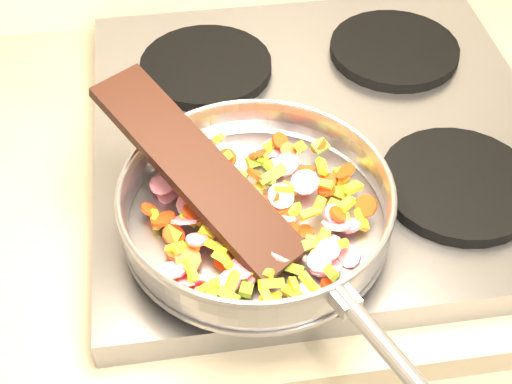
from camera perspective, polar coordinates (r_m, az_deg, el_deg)
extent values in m
cube|color=#939399|center=(0.97, 5.13, 4.49)|extent=(0.60, 0.60, 0.04)
cylinder|color=black|center=(0.84, -2.15, -1.39)|extent=(0.19, 0.19, 0.02)
cylinder|color=black|center=(0.90, 15.87, 0.61)|extent=(0.19, 0.19, 0.02)
cylinder|color=black|center=(1.04, -4.03, 9.99)|extent=(0.19, 0.19, 0.02)
cylinder|color=black|center=(1.09, 10.99, 11.12)|extent=(0.19, 0.19, 0.02)
cylinder|color=#9E9EA5|center=(0.81, 0.00, -2.34)|extent=(0.30, 0.30, 0.01)
torus|color=#9E9EA5|center=(0.79, 0.00, -0.97)|extent=(0.34, 0.34, 0.05)
torus|color=#9E9EA5|center=(0.77, 0.00, 0.20)|extent=(0.30, 0.30, 0.01)
cylinder|color=#9E9EA5|center=(0.66, 11.56, -13.47)|extent=(0.09, 0.18, 0.02)
cube|color=#9E9EA5|center=(0.70, 7.06, -8.54)|extent=(0.03, 0.04, 0.02)
cube|color=olive|center=(0.78, 4.31, -4.10)|extent=(0.02, 0.02, 0.01)
cube|color=olive|center=(0.73, 6.03, -6.42)|extent=(0.01, 0.02, 0.02)
cylinder|color=#D9154F|center=(0.76, 5.71, -5.93)|extent=(0.04, 0.04, 0.02)
cube|color=yellow|center=(0.83, -3.76, 0.28)|extent=(0.03, 0.02, 0.02)
cylinder|color=#D9154F|center=(0.88, 0.26, 3.27)|extent=(0.03, 0.03, 0.02)
cylinder|color=#D9154F|center=(0.79, 6.40, -1.82)|extent=(0.04, 0.04, 0.02)
cube|color=olive|center=(0.87, 1.13, 3.78)|extent=(0.02, 0.02, 0.01)
cylinder|color=red|center=(0.78, 2.74, -3.14)|extent=(0.03, 0.03, 0.02)
cylinder|color=red|center=(0.84, -5.61, 1.96)|extent=(0.03, 0.03, 0.02)
cube|color=olive|center=(0.82, -2.22, 0.60)|extent=(0.02, 0.02, 0.02)
cube|color=olive|center=(0.83, 7.58, 0.32)|extent=(0.02, 0.01, 0.02)
cube|color=olive|center=(0.86, 0.25, 2.82)|extent=(0.01, 0.02, 0.01)
cylinder|color=#D9154F|center=(0.84, -4.48, 1.21)|extent=(0.04, 0.04, 0.01)
cylinder|color=#D9154F|center=(0.79, -5.71, -2.23)|extent=(0.04, 0.03, 0.03)
cylinder|color=red|center=(0.79, -3.47, -1.94)|extent=(0.04, 0.04, 0.01)
cylinder|color=red|center=(0.76, -5.47, -5.44)|extent=(0.04, 0.04, 0.02)
cylinder|color=#D9154F|center=(0.78, 6.06, -4.23)|extent=(0.03, 0.03, 0.01)
cube|color=yellow|center=(0.73, 1.13, -8.55)|extent=(0.02, 0.01, 0.02)
cylinder|color=#D9154F|center=(0.74, -2.17, -7.22)|extent=(0.03, 0.03, 0.02)
cube|color=yellow|center=(0.86, -2.30, 2.32)|extent=(0.02, 0.03, 0.02)
cylinder|color=#D9154F|center=(0.75, -6.70, -6.21)|extent=(0.05, 0.05, 0.02)
cube|color=yellow|center=(0.74, -1.89, -7.17)|extent=(0.02, 0.02, 0.01)
cylinder|color=#D9154F|center=(0.80, -5.26, -0.81)|extent=(0.04, 0.04, 0.03)
cube|color=yellow|center=(0.87, -2.98, 4.32)|extent=(0.02, 0.02, 0.02)
cylinder|color=red|center=(0.83, -2.69, 0.81)|extent=(0.03, 0.03, 0.01)
cylinder|color=red|center=(0.84, 5.73, 0.76)|extent=(0.03, 0.03, 0.02)
cube|color=yellow|center=(0.72, 1.22, -7.32)|extent=(0.03, 0.02, 0.02)
cube|color=yellow|center=(0.82, -2.13, -0.35)|extent=(0.03, 0.01, 0.02)
cube|color=yellow|center=(0.83, 2.74, 0.34)|extent=(0.02, 0.01, 0.01)
cylinder|color=red|center=(0.81, 1.76, -1.37)|extent=(0.03, 0.03, 0.01)
cylinder|color=#D9154F|center=(0.79, 7.52, -2.69)|extent=(0.03, 0.03, 0.02)
cube|color=yellow|center=(0.80, 8.46, -2.19)|extent=(0.01, 0.03, 0.02)
cylinder|color=red|center=(0.80, 0.65, -0.92)|extent=(0.03, 0.03, 0.01)
cylinder|color=red|center=(0.82, -4.58, 1.23)|extent=(0.03, 0.03, 0.02)
cube|color=olive|center=(0.80, -1.76, -2.70)|extent=(0.03, 0.02, 0.01)
cylinder|color=red|center=(0.78, -1.78, -2.85)|extent=(0.03, 0.03, 0.03)
cube|color=yellow|center=(0.83, -1.44, 1.05)|extent=(0.02, 0.03, 0.01)
cube|color=yellow|center=(0.81, -2.81, -1.08)|extent=(0.02, 0.02, 0.01)
cube|color=olive|center=(0.86, 5.16, 3.68)|extent=(0.02, 0.02, 0.01)
cylinder|color=red|center=(0.84, -5.61, 0.73)|extent=(0.03, 0.03, 0.02)
cylinder|color=#D9154F|center=(0.79, 2.37, -2.12)|extent=(0.04, 0.03, 0.02)
cube|color=yellow|center=(0.76, -6.48, -4.44)|extent=(0.02, 0.01, 0.02)
cube|color=yellow|center=(0.80, 5.13, -0.91)|extent=(0.02, 0.02, 0.02)
cube|color=yellow|center=(0.74, -5.19, -6.50)|extent=(0.01, 0.02, 0.02)
cylinder|color=red|center=(0.79, -7.43, -2.16)|extent=(0.04, 0.04, 0.02)
cube|color=olive|center=(0.86, 3.59, 3.62)|extent=(0.02, 0.02, 0.02)
cylinder|color=red|center=(0.82, -0.01, 1.39)|extent=(0.03, 0.02, 0.02)
cylinder|color=red|center=(0.80, 8.79, -1.10)|extent=(0.03, 0.03, 0.03)
cylinder|color=#D9154F|center=(0.74, -0.80, -6.65)|extent=(0.03, 0.04, 0.03)
cube|color=olive|center=(0.75, -2.29, -6.75)|extent=(0.01, 0.02, 0.02)
cylinder|color=red|center=(0.75, 5.90, -7.42)|extent=(0.03, 0.03, 0.01)
cylinder|color=#D9154F|center=(0.84, -4.67, 0.49)|extent=(0.03, 0.04, 0.02)
cube|color=olive|center=(0.80, 6.90, -2.07)|extent=(0.02, 0.02, 0.02)
cylinder|color=#D9154F|center=(0.84, -7.03, -0.17)|extent=(0.03, 0.03, 0.02)
cube|color=olive|center=(0.86, 1.25, 1.91)|extent=(0.02, 0.02, 0.02)
cube|color=olive|center=(0.73, 4.26, -7.23)|extent=(0.02, 0.03, 0.02)
cube|color=yellow|center=(0.87, 0.75, 2.83)|extent=(0.03, 0.02, 0.02)
cube|color=yellow|center=(0.80, 3.13, -1.43)|extent=(0.02, 0.02, 0.02)
cube|color=yellow|center=(0.72, -1.91, -7.17)|extent=(0.02, 0.03, 0.01)
cylinder|color=red|center=(0.79, -5.05, -1.50)|extent=(0.03, 0.03, 0.01)
cube|color=yellow|center=(0.73, 0.57, -6.51)|extent=(0.02, 0.02, 0.01)
cube|color=yellow|center=(0.73, 3.03, -7.47)|extent=(0.01, 0.02, 0.01)
cylinder|color=#D9154F|center=(0.73, -2.97, -7.70)|extent=(0.05, 0.04, 0.02)
cylinder|color=red|center=(0.75, -6.01, -7.48)|extent=(0.03, 0.03, 0.02)
cube|color=yellow|center=(0.81, 6.45, -1.04)|extent=(0.02, 0.02, 0.01)
cube|color=olive|center=(0.84, -6.39, 2.28)|extent=(0.01, 0.02, 0.02)
cube|color=olive|center=(0.71, -2.19, -8.27)|extent=(0.03, 0.02, 0.01)
cylinder|color=red|center=(0.80, -0.42, -0.44)|extent=(0.03, 0.03, 0.02)
cube|color=yellow|center=(0.84, -1.89, 1.50)|extent=(0.02, 0.02, 0.01)
cube|color=yellow|center=(0.80, 7.24, -0.97)|extent=(0.02, 0.02, 0.01)
cylinder|color=red|center=(0.81, -8.50, -1.42)|extent=(0.02, 0.03, 0.02)
cube|color=olive|center=(0.82, 0.74, 1.07)|extent=(0.02, 0.02, 0.01)
cube|color=olive|center=(0.79, 0.70, -2.47)|extent=(0.02, 0.02, 0.01)
cube|color=yellow|center=(0.77, 5.11, -4.10)|extent=(0.03, 0.02, 0.01)
cylinder|color=#D9154F|center=(0.74, -0.98, -5.96)|extent=(0.04, 0.04, 0.02)
cylinder|color=red|center=(0.86, -2.40, 2.66)|extent=(0.04, 0.04, 0.02)
cube|color=yellow|center=(0.82, 5.52, 0.64)|extent=(0.02, 0.02, 0.01)
cylinder|color=#D9154F|center=(0.76, -4.76, -3.80)|extent=(0.03, 0.03, 0.02)
cube|color=yellow|center=(0.73, -5.23, -6.26)|extent=(0.02, 0.03, 0.02)
cube|color=yellow|center=(0.85, -5.55, 3.06)|extent=(0.02, 0.02, 0.02)
cube|color=yellow|center=(0.75, -3.19, -4.36)|extent=(0.03, 0.02, 0.01)
cylinder|color=red|center=(0.86, 0.05, 3.04)|extent=(0.03, 0.03, 0.02)
cube|color=yellow|center=(0.85, 6.92, 0.78)|extent=(0.02, 0.02, 0.02)
cylinder|color=red|center=(0.79, 6.57, -1.78)|extent=(0.03, 0.03, 0.02)
cylinder|color=#D9154F|center=(0.77, 7.50, -5.20)|extent=(0.03, 0.03, 0.02)
cylinder|color=#D9154F|center=(0.86, 1.41, 1.95)|extent=(0.03, 0.04, 0.02)
cube|color=olive|center=(0.86, -5.22, 2.54)|extent=(0.02, 0.02, 0.01)
cylinder|color=red|center=(0.74, -4.00, -8.56)|extent=(0.04, 0.03, 0.02)
cube|color=yellow|center=(0.84, -7.62, 0.49)|extent=(0.02, 0.02, 0.01)
cylinder|color=#D9154F|center=(0.75, 5.09, -5.48)|extent=(0.04, 0.03, 0.02)
cube|color=yellow|center=(0.76, 6.70, -4.18)|extent=(0.02, 0.01, 0.01)
cylinder|color=red|center=(0.78, -6.62, -3.41)|extent=(0.03, 0.03, 0.02)
cylinder|color=red|center=(0.83, 5.66, 0.12)|extent=(0.03, 0.03, 0.02)
cylinder|color=red|center=(0.87, -4.93, 2.58)|extent=(0.03, 0.03, 0.01)
cube|color=olive|center=(0.86, -0.23, 2.43)|extent=(0.02, 0.02, 0.02)
cylinder|color=red|center=(0.87, 1.91, 4.15)|extent=(0.02, 0.02, 0.02)
cylinder|color=#D9154F|center=(0.75, 5.81, -4.62)|extent=(0.04, 0.04, 0.01)
cube|color=yellow|center=(0.75, -2.94, -7.13)|extent=(0.02, 0.02, 0.01)
cube|color=yellow|center=(0.83, -0.10, 0.23)|extent=(0.03, 0.01, 0.02)
cylinder|color=red|center=(0.86, 2.62, 3.36)|extent=(0.03, 0.02, 0.01)
cube|color=yellow|center=(0.74, -3.03, -7.85)|extent=(0.02, 0.02, 0.01)
cylinder|color=red|center=(0.79, 3.98, -3.20)|extent=(0.02, 0.02, 0.01)
cube|color=yellow|center=(0.72, 0.91, -8.39)|extent=(0.02, 0.02, 0.02)
cylinder|color=red|center=(0.77, -6.48, -4.88)|extent=(0.03, 0.03, 0.01)
cylinder|color=#D9154F|center=(0.74, -5.27, -7.03)|extent=(0.04, 0.03, 0.02)
cube|color=olive|center=(0.83, -3.04, 1.69)|extent=(0.02, 0.02, 0.02)
cube|color=olive|center=(0.81, -0.49, -1.44)|extent=(0.02, 0.02, 0.01)
cube|color=yellow|center=(0.72, -3.36, -7.94)|extent=(0.01, 0.03, 0.01)
cube|color=olive|center=(0.84, 1.74, 1.61)|extent=(0.03, 0.02, 0.02)
cube|color=olive|center=(0.75, 3.69, -4.45)|extent=(0.03, 0.01, 0.02)
cube|color=yellow|center=(0.76, -5.95, -4.55)|extent=(0.02, 0.02, 0.01)
cube|color=yellow|center=(0.78, 4.31, -1.72)|extent=(0.03, 0.02, 0.01)
cylinder|color=#D9154F|center=(0.82, 3.94, 0.79)|extent=(0.04, 0.04, 0.02)
cylinder|color=#D9154F|center=(0.82, -7.39, 0.63)|extent=(0.04, 0.04, 0.01)
cube|color=yellow|center=(0.85, 6.97, 1.67)|extent=(0.02, 0.02, 0.01)
cylinder|color=#D9154F|center=(0.81, 1.99, -0.33)|extent=(0.04, 0.04, 0.02)
cylinder|color=red|center=(0.83, 7.17, 1.63)|extent=(0.03, 0.03, 0.02)
cube|color=olive|center=(0.77, -0.48, -3.10)|extent=(0.02, 0.02, 0.01)
cube|color=yellow|center=(0.73, 2.89, -8.07)|extent=(0.02, 0.03, 0.02)
cylinder|color=#D9154F|center=(0.74, -4.12, -8.27)|extent=(0.03, 0.03, 0.02)
cube|color=olive|center=(0.82, -6.32, 0.84)|extent=(0.02, 0.02, 0.01)
cylinder|color=#D9154F|center=(0.79, 6.44, -2.60)|extent=(0.04, 0.04, 0.02)
cylinder|color=#D9154F|center=(0.84, -6.95, 1.34)|extent=(0.03, 0.03, 0.02)
cube|color=olive|center=(0.81, -2.17, -0.11)|extent=(0.02, 0.02, 0.02)
cube|color=yellow|center=(0.82, -1.00, 0.14)|extent=(0.02, 0.02, 0.02)
cylinder|color=#D9154F|center=(0.84, -7.53, 0.69)|extent=(0.04, 0.04, 0.01)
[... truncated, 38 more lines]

